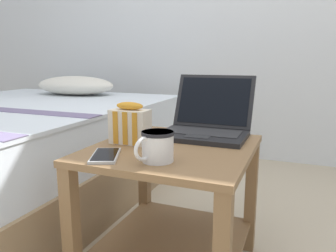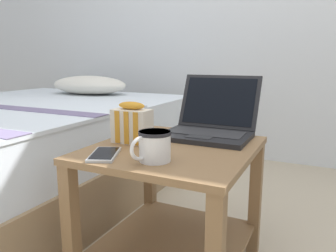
# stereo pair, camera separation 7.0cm
# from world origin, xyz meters

# --- Properties ---
(bed) EXTENTS (1.57, 2.00, 0.67)m
(bed) POSITION_xyz_m (-1.19, 0.30, 0.27)
(bed) COLOR #997A56
(bed) RESTS_ON ground_plane
(bedside_table) EXTENTS (0.54, 0.58, 0.49)m
(bedside_table) POSITION_xyz_m (0.00, 0.00, 0.32)
(bedside_table) COLOR olive
(bedside_table) RESTS_ON ground_plane
(laptop) EXTENTS (0.33, 0.34, 0.23)m
(laptop) POSITION_xyz_m (0.06, 0.22, 0.54)
(laptop) COLOR black
(laptop) RESTS_ON bedside_table
(mug_front_left) EXTENTS (0.10, 0.13, 0.09)m
(mug_front_left) POSITION_xyz_m (0.02, -0.18, 0.54)
(mug_front_left) COLOR white
(mug_front_left) RESTS_ON bedside_table
(snack_bag) EXTENTS (0.14, 0.08, 0.15)m
(snack_bag) POSITION_xyz_m (-0.16, -0.02, 0.56)
(snack_bag) COLOR silver
(snack_bag) RESTS_ON bedside_table
(cell_phone) EXTENTS (0.13, 0.17, 0.01)m
(cell_phone) POSITION_xyz_m (-0.15, -0.20, 0.49)
(cell_phone) COLOR #B7BABC
(cell_phone) RESTS_ON bedside_table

